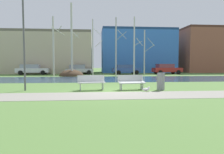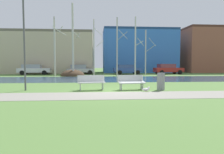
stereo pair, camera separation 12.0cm
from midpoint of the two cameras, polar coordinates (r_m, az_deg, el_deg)
ground_plane at (r=21.29m, az=-1.84°, el=-0.44°), size 120.00×120.00×0.00m
paved_path_strip at (r=9.74m, az=1.21°, el=-5.26°), size 60.00×2.36×0.01m
river_band at (r=20.68m, az=-1.76°, el=-0.55°), size 80.00×8.13×0.01m
soil_mound at (r=26.70m, az=-11.05°, el=0.32°), size 3.13×3.27×1.64m
bench_left at (r=11.78m, az=-5.61°, el=-1.45°), size 1.66×0.76×0.87m
bench_right at (r=11.96m, az=5.80°, el=-1.37°), size 1.66×0.76×0.87m
trash_bin at (r=12.05m, az=14.05°, el=-1.18°), size 0.48×0.48×1.01m
seagull at (r=11.26m, az=10.02°, el=-3.46°), size 0.47×0.17×0.27m
streetlamp at (r=12.74m, az=-23.64°, el=13.91°), size 0.32×0.32×5.84m
birch_far_left at (r=26.99m, az=-15.85°, el=8.60°), size 1.60×2.59×7.59m
birch_left at (r=26.07m, az=-10.95°, el=10.38°), size 1.11×1.92×9.17m
birch_center_left at (r=26.40m, az=-4.97°, el=8.46°), size 1.31×2.26×7.35m
birch_center at (r=25.88m, az=1.70°, el=8.78°), size 1.44×2.65×7.49m
birch_center_right at (r=26.90m, az=6.87°, el=8.72°), size 1.23×2.15×7.77m
birch_right at (r=27.96m, az=9.82°, el=6.99°), size 1.47×2.70×6.20m
parked_van_nearest_white at (r=31.63m, az=-21.35°, el=2.08°), size 4.73×2.23×1.51m
parked_sedan_second_silver at (r=30.53m, az=-9.01°, el=2.20°), size 4.23×2.23×1.47m
parked_hatch_third_blue at (r=30.47m, az=4.37°, el=2.24°), size 4.30×2.34×1.46m
parked_wagon_fourth_red at (r=32.07m, az=15.75°, el=2.26°), size 4.53×2.28×1.57m
building_beige_block at (r=37.33m, az=-16.92°, el=6.48°), size 14.93×9.64×6.94m
building_blue_store at (r=38.59m, az=7.64°, el=7.27°), size 13.31×7.14×7.96m
building_brick_low at (r=45.43m, az=29.39°, el=6.53°), size 17.43×8.82×8.35m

